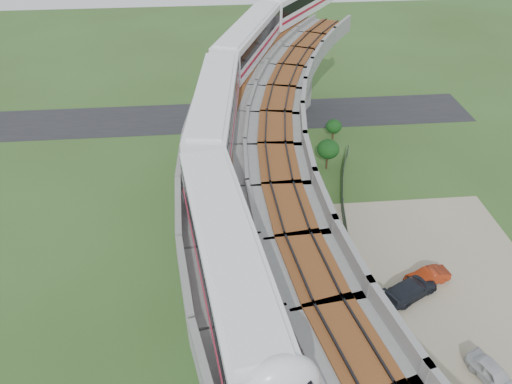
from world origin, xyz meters
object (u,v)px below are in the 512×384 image
metro_train (257,75)px  car_white (494,374)px  car_dark (411,289)px  car_red (427,277)px

metro_train → car_white: size_ratio=15.75×
metro_train → car_dark: metro_train is taller
car_dark → car_red: bearing=-83.5°
metro_train → car_dark: bearing=-53.7°
car_dark → metro_train: bearing=8.6°
car_white → car_dark: 8.08m
metro_train → car_red: 21.17m
car_red → metro_train: bearing=-149.9°
car_dark → car_white: bearing=171.9°
car_white → car_dark: size_ratio=0.81×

